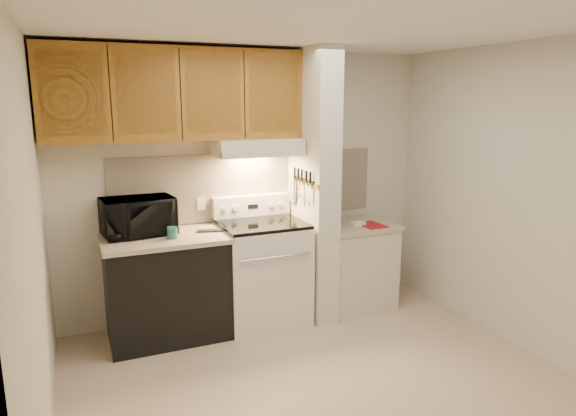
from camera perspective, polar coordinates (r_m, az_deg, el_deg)
floor at (r=4.04m, az=3.24°, el=-18.47°), size 3.60×3.60×0.00m
ceiling at (r=3.51m, az=3.75°, el=19.39°), size 3.60×3.60×0.00m
wall_back at (r=4.93m, az=-4.33°, el=2.67°), size 3.60×2.50×0.02m
wall_left at (r=3.22m, az=-26.59°, el=-3.63°), size 0.02×3.00×2.50m
wall_right at (r=4.65m, az=23.75°, el=1.11°), size 0.02×3.00×2.50m
backsplash at (r=4.93m, az=-4.28°, el=2.48°), size 2.60×0.02×0.63m
range_body at (r=4.81m, az=-2.84°, el=-7.27°), size 0.76×0.65×0.92m
oven_window at (r=4.52m, az=-1.44°, el=-8.01°), size 0.50×0.01×0.30m
oven_handle at (r=4.42m, az=-1.27°, el=-5.49°), size 0.65×0.02×0.02m
cooktop at (r=4.68m, az=-2.90°, el=-1.76°), size 0.74×0.64×0.03m
range_backguard at (r=4.91m, az=-4.07°, el=0.27°), size 0.76×0.08×0.20m
range_display at (r=4.88m, az=-3.90°, el=0.18°), size 0.10×0.01×0.04m
range_knob_left_outer at (r=4.79m, az=-7.05°, el=-0.10°), size 0.05×0.02×0.05m
range_knob_left_inner at (r=4.82m, az=-5.91°, el=-0.00°), size 0.05×0.02×0.05m
range_knob_right_inner at (r=4.93m, az=-1.92°, el=0.34°), size 0.05×0.02×0.05m
range_knob_right_outer at (r=4.97m, az=-0.84°, el=0.43°), size 0.05×0.02×0.05m
dishwasher_front at (r=4.62m, az=-13.29°, el=-8.75°), size 1.00×0.63×0.87m
left_countertop at (r=4.48m, az=-13.57°, el=-3.30°), size 1.04×0.67×0.04m
spoon_rest at (r=4.55m, az=-8.61°, el=-2.50°), size 0.24×0.13×0.02m
teal_jar at (r=4.38m, az=-12.74°, el=-2.70°), size 0.10×0.10×0.10m
outlet at (r=4.81m, az=-9.62°, el=0.47°), size 0.08×0.01×0.12m
microwave at (r=4.55m, az=-16.35°, el=-0.88°), size 0.63×0.47×0.32m
partition_pillar at (r=4.81m, az=2.80°, el=2.44°), size 0.22×0.70×2.50m
pillar_trim at (r=4.75m, az=1.54°, el=2.95°), size 0.01×0.70×0.04m
knife_strip at (r=4.70m, az=1.73°, el=3.10°), size 0.02×0.42×0.04m
knife_blade_a at (r=4.56m, az=2.48°, el=1.54°), size 0.01×0.03×0.16m
knife_handle_a at (r=4.53m, az=2.50°, el=3.40°), size 0.02×0.02×0.10m
knife_blade_b at (r=4.63m, az=2.05°, el=1.58°), size 0.01×0.04×0.18m
knife_handle_b at (r=4.61m, az=2.07°, el=3.54°), size 0.02×0.02×0.10m
knife_blade_c at (r=4.72m, az=1.55°, el=1.66°), size 0.01×0.04×0.20m
knife_handle_c at (r=4.70m, az=1.55°, el=3.71°), size 0.02×0.02×0.10m
knife_blade_d at (r=4.78m, az=1.21°, el=2.03°), size 0.01×0.04×0.16m
knife_handle_d at (r=4.76m, az=1.17°, el=3.83°), size 0.02×0.02×0.10m
knife_blade_e at (r=4.86m, az=0.76°, el=2.09°), size 0.01×0.04×0.18m
knife_handle_e at (r=4.84m, az=0.76°, el=3.96°), size 0.02×0.02×0.10m
oven_mitt at (r=4.91m, az=0.54°, el=2.15°), size 0.03×0.10×0.24m
right_cab_base at (r=5.22m, az=7.28°, el=-6.42°), size 0.70×0.60×0.81m
right_countertop at (r=5.10m, az=7.41°, el=-1.89°), size 0.74×0.64×0.04m
red_folder at (r=5.03m, az=9.26°, el=-1.88°), size 0.23×0.30×0.01m
white_box at (r=5.01m, az=7.79°, el=-1.73°), size 0.13×0.09×0.04m
range_hood at (r=4.68m, az=-3.52°, el=6.81°), size 0.78×0.44×0.15m
hood_lip at (r=4.49m, az=-2.61°, el=6.02°), size 0.78×0.04×0.06m
upper_cabinets at (r=4.52m, az=-12.25°, el=12.22°), size 2.18×0.33×0.77m
cab_door_a at (r=4.28m, az=-22.85°, el=11.59°), size 0.46×0.01×0.63m
cab_gap_a at (r=4.29m, az=-19.14°, el=11.86°), size 0.01×0.01×0.73m
cab_door_b at (r=4.32m, az=-15.46°, el=12.08°), size 0.46×0.01×0.63m
cab_gap_b at (r=4.36m, az=-11.84°, el=12.25°), size 0.01×0.01×0.73m
cab_door_c at (r=4.43m, az=-8.30°, el=12.37°), size 0.46×0.01×0.63m
cab_gap_c at (r=4.50m, az=-4.87°, el=12.44°), size 0.01×0.01×0.73m
cab_door_d at (r=4.60m, az=-1.57°, el=12.47°), size 0.46×0.01×0.63m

